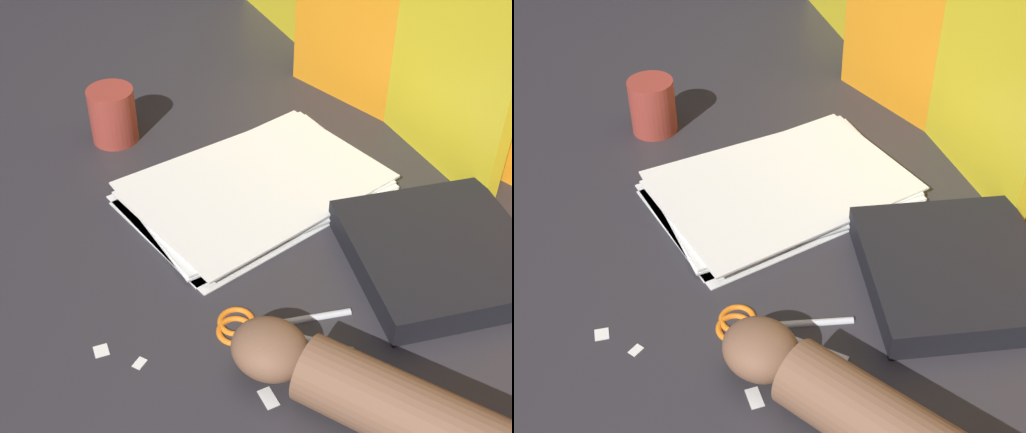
# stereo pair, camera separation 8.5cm
# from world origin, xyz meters

# --- Properties ---
(ground_plane) EXTENTS (6.00, 6.00, 0.00)m
(ground_plane) POSITION_xyz_m (0.00, 0.00, 0.00)
(ground_plane) COLOR #2D2B30
(paper_stack) EXTENTS (0.25, 0.35, 0.02)m
(paper_stack) POSITION_xyz_m (-0.05, 0.06, 0.01)
(paper_stack) COLOR white
(paper_stack) RESTS_ON ground_plane
(book_closed) EXTENTS (0.28, 0.28, 0.04)m
(book_closed) POSITION_xyz_m (0.20, 0.16, 0.02)
(book_closed) COLOR black
(book_closed) RESTS_ON ground_plane
(scissors) EXTENTS (0.14, 0.15, 0.01)m
(scissors) POSITION_xyz_m (0.15, -0.08, 0.00)
(scissors) COLOR silver
(scissors) RESTS_ON ground_plane
(hand_forearm) EXTENTS (0.34, 0.20, 0.07)m
(hand_forearm) POSITION_xyz_m (0.33, -0.06, 0.04)
(hand_forearm) COLOR brown
(hand_forearm) RESTS_ON ground_plane
(paper_scrap_near) EXTENTS (0.02, 0.02, 0.00)m
(paper_scrap_near) POSITION_xyz_m (0.08, -0.24, 0.00)
(paper_scrap_near) COLOR white
(paper_scrap_near) RESTS_ON ground_plane
(paper_scrap_mid) EXTENTS (0.03, 0.02, 0.00)m
(paper_scrap_mid) POSITION_xyz_m (0.23, -0.13, 0.00)
(paper_scrap_mid) COLOR white
(paper_scrap_mid) RESTS_ON ground_plane
(paper_scrap_far) EXTENTS (0.02, 0.02, 0.00)m
(paper_scrap_far) POSITION_xyz_m (0.12, -0.21, 0.00)
(paper_scrap_far) COLOR white
(paper_scrap_far) RESTS_ON ground_plane
(mug) EXTENTS (0.07, 0.07, 0.08)m
(mug) POSITION_xyz_m (-0.28, -0.03, 0.04)
(mug) COLOR #99382D
(mug) RESTS_ON ground_plane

